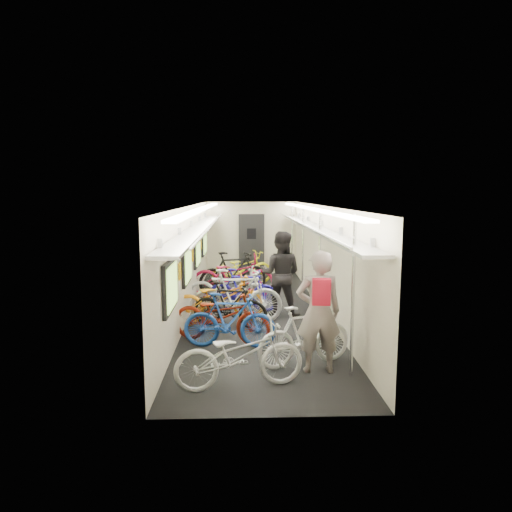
{
  "coord_description": "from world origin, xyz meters",
  "views": [
    {
      "loc": [
        -0.36,
        -10.16,
        2.67
      ],
      "look_at": [
        0.01,
        0.92,
        1.15
      ],
      "focal_mm": 32.0,
      "sensor_mm": 36.0,
      "label": 1
    }
  ],
  "objects": [
    {
      "name": "train_car_shell",
      "position": [
        -0.36,
        0.71,
        1.66
      ],
      "size": [
        10.0,
        10.0,
        10.0
      ],
      "color": "black",
      "rests_on": "ground"
    },
    {
      "name": "bicycle_0",
      "position": [
        -0.38,
        -4.13,
        0.47
      ],
      "size": [
        1.89,
        0.97,
        0.95
      ],
      "primitive_type": "imported",
      "rotation": [
        0.0,
        0.0,
        1.77
      ],
      "color": "silver",
      "rests_on": "ground"
    },
    {
      "name": "bicycle_1",
      "position": [
        -0.56,
        -2.46,
        0.49
      ],
      "size": [
        1.66,
        0.61,
        0.98
      ],
      "primitive_type": "imported",
      "rotation": [
        0.0,
        0.0,
        1.47
      ],
      "color": "#1C49AC",
      "rests_on": "ground"
    },
    {
      "name": "bicycle_2",
      "position": [
        -0.72,
        -2.17,
        0.49
      ],
      "size": [
        1.96,
        1.25,
        0.97
      ],
      "primitive_type": "imported",
      "rotation": [
        0.0,
        0.0,
        1.21
      ],
      "color": "maroon",
      "rests_on": "ground"
    },
    {
      "name": "bicycle_3",
      "position": [
        -0.58,
        -1.3,
        0.47
      ],
      "size": [
        1.62,
        0.88,
        0.94
      ],
      "primitive_type": "imported",
      "rotation": [
        0.0,
        0.0,
        1.27
      ],
      "color": "black",
      "rests_on": "ground"
    },
    {
      "name": "bicycle_4",
      "position": [
        -0.82,
        -0.96,
        0.51
      ],
      "size": [
        2.05,
        1.17,
        1.02
      ],
      "primitive_type": "imported",
      "rotation": [
        0.0,
        0.0,
        1.84
      ],
      "color": "orange",
      "rests_on": "ground"
    },
    {
      "name": "bicycle_5",
      "position": [
        -0.46,
        -1.0,
        0.58
      ],
      "size": [
        1.94,
        0.64,
        1.15
      ],
      "primitive_type": "imported",
      "rotation": [
        0.0,
        0.0,
        1.62
      ],
      "color": "silver",
      "rests_on": "ground"
    },
    {
      "name": "bicycle_6",
      "position": [
        -0.63,
        0.16,
        0.51
      ],
      "size": [
        2.03,
        1.01,
        1.02
      ],
      "primitive_type": "imported",
      "rotation": [
        0.0,
        0.0,
        1.39
      ],
      "color": "silver",
      "rests_on": "ground"
    },
    {
      "name": "bicycle_7",
      "position": [
        -0.31,
        0.02,
        0.49
      ],
      "size": [
        1.7,
        0.77,
        0.99
      ],
      "primitive_type": "imported",
      "rotation": [
        0.0,
        0.0,
        1.38
      ],
      "color": "#211A9F",
      "rests_on": "ground"
    },
    {
      "name": "bicycle_8",
      "position": [
        -0.56,
        1.47,
        0.56
      ],
      "size": [
        2.15,
        0.79,
        1.12
      ],
      "primitive_type": "imported",
      "rotation": [
        0.0,
        0.0,
        1.59
      ],
      "color": "maroon",
      "rests_on": "ground"
    },
    {
      "name": "bicycle_9",
      "position": [
        -0.56,
        1.8,
        0.58
      ],
      "size": [
        1.99,
        1.21,
        1.15
      ],
      "primitive_type": "imported",
      "rotation": [
        0.0,
        0.0,
        1.95
      ],
      "color": "black",
      "rests_on": "ground"
    },
    {
      "name": "bicycle_10",
      "position": [
        -0.32,
        3.0,
        0.5
      ],
      "size": [
        2.0,
        1.37,
        0.99
      ],
      "primitive_type": "imported",
      "rotation": [
        0.0,
        0.0,
        1.99
      ],
      "color": "yellow",
      "rests_on": "ground"
    },
    {
      "name": "bicycle_11",
      "position": [
        0.63,
        -3.33,
        0.48
      ],
      "size": [
        1.66,
        0.99,
        0.97
      ],
      "primitive_type": "imported",
      "rotation": [
        0.0,
        0.0,
        1.93
      ],
      "color": "white",
      "rests_on": "ground"
    },
    {
      "name": "passenger_near",
      "position": [
        0.8,
        -3.58,
        0.93
      ],
      "size": [
        0.68,
        0.46,
        1.85
      ],
      "primitive_type": "imported",
      "rotation": [
        0.0,
        0.0,
        3.16
      ],
      "color": "gray",
      "rests_on": "ground"
    },
    {
      "name": "passenger_mid",
      "position": [
        0.51,
        -0.4,
        0.93
      ],
      "size": [
        1.07,
        0.93,
        1.87
      ],
      "primitive_type": "imported",
      "rotation": [
        0.0,
        0.0,
        2.86
      ],
      "color": "black",
      "rests_on": "ground"
    },
    {
      "name": "backpack",
      "position": [
        0.79,
        -3.81,
        1.28
      ],
      "size": [
        0.27,
        0.17,
        0.38
      ],
      "primitive_type": "cube",
      "rotation": [
        0.0,
        0.0,
        -0.1
      ],
      "color": "red",
      "rests_on": "passenger_near"
    }
  ]
}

